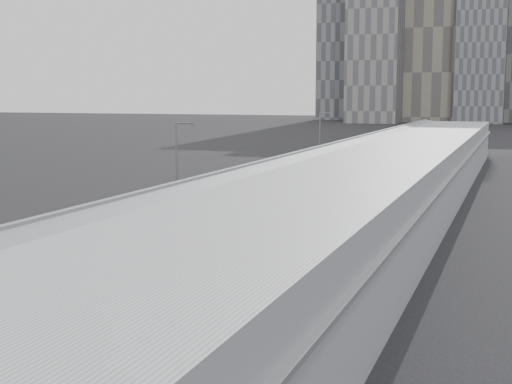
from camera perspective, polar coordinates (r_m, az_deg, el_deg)
The scene contains 22 objects.
sidewalk at distance 67.43m, azimuth 6.62°, elevation -2.40°, with size 10.00×170.00×0.12m, color gray.
lane_line at distance 70.61m, azimuth -1.69°, elevation -1.94°, with size 0.12×160.00×0.02m, color gold.
depot at distance 66.10m, azimuth 10.03°, elevation 0.35°, with size 12.45×160.40×7.20m.
skyline at distance 337.09m, azimuth 15.96°, elevation 14.10°, with size 145.00×64.00×120.00m.
bus_1 at distance 38.87m, azimuth -16.11°, elevation -8.02°, with size 2.78×12.40×3.62m.
bus_2 at distance 49.30m, azimuth -6.99°, elevation -4.25°, with size 3.12×13.76×4.00m.
bus_3 at distance 62.86m, azimuth -0.99°, elevation -1.55°, with size 4.03×14.19×4.09m.
bus_4 at distance 74.13m, azimuth 2.27°, elevation -0.33°, with size 2.69×11.99×3.50m.
bus_5 at distance 89.73m, azimuth 5.34°, elevation 1.21°, with size 3.35×14.00×4.06m.
bus_6 at distance 102.06m, azimuth 7.65°, elevation 1.90°, with size 3.26×13.05×3.78m.
bus_7 at distance 117.80m, azimuth 9.34°, elevation 2.65°, with size 2.92×13.12×3.82m.
bus_8 at distance 131.51m, azimuth 10.45°, elevation 3.09°, with size 2.70×12.02×3.50m.
bus_9 at distance 143.78m, azimuth 11.09°, elevation 3.49°, with size 3.23×12.72×3.68m.
bus_10 at distance 159.36m, azimuth 12.11°, elevation 3.88°, with size 2.89×13.00×3.79m.
tree_1 at distance 46.13m, azimuth -4.72°, elevation -2.85°, with size 2.74×2.74×4.81m.
tree_2 at distance 70.85m, azimuth 5.00°, elevation 0.63°, with size 1.42×1.42×3.91m.
tree_3 at distance 94.83m, azimuth 8.87°, elevation 2.63°, with size 1.76×1.76×4.49m.
tree_4 at distance 112.28m, azimuth 10.51°, elevation 3.11°, with size 2.38×2.38×4.25m.
street_lamp_near at distance 64.80m, azimuth -6.24°, elevation 2.01°, with size 2.04×0.22×9.52m.
street_lamp_far at distance 109.82m, azimuth 5.20°, elevation 4.30°, with size 2.04×0.22×9.29m.
shipping_container at distance 124.73m, azimuth 6.47°, elevation 2.89°, with size 2.19×6.12×2.81m, color #133F22.
suv at distance 140.02m, azimuth 8.28°, elevation 3.11°, with size 2.46×5.33×1.48m, color black.
Camera 1 is at (24.56, -9.54, 11.90)m, focal length 50.00 mm.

